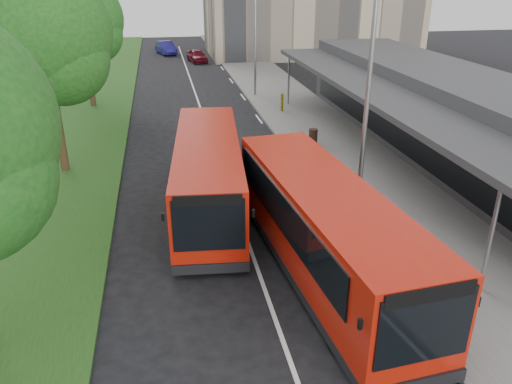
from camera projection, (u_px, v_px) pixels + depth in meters
ground at (254, 258)px, 15.74m from camera, size 120.00×120.00×0.00m
pavement at (286, 101)px, 34.71m from camera, size 5.00×80.00×0.15m
grass_verge at (92, 110)px, 32.49m from camera, size 5.00×80.00×0.10m
lane_centre_line at (207, 126)px, 29.22m from camera, size 0.12×70.00×0.01m
kerb_dashes at (250, 107)px, 33.38m from camera, size 0.12×56.00×0.01m
station_building at (445, 114)px, 23.96m from camera, size 7.70×26.00×4.00m
tree_mid at (45, 41)px, 20.37m from camera, size 5.49×5.49×8.82m
tree_far at (83, 24)px, 31.33m from camera, size 5.08×5.08×8.17m
lamp_post_near at (366, 91)px, 16.33m from camera, size 1.44×0.28×8.00m
lamp_post_far at (254, 29)px, 34.31m from camera, size 1.44×0.28×8.00m
bus_main at (325, 230)px, 14.38m from camera, size 3.41×10.23×2.85m
bus_second at (208, 175)px, 18.49m from camera, size 3.34×9.84×2.73m
litter_bin at (313, 137)px, 25.57m from camera, size 0.53×0.53×0.81m
bollard at (282, 102)px, 31.71m from camera, size 0.19×0.19×1.11m
car_near at (197, 56)px, 49.85m from camera, size 2.14×3.88×1.25m
car_far at (166, 48)px, 54.66m from camera, size 2.44×4.41×1.38m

